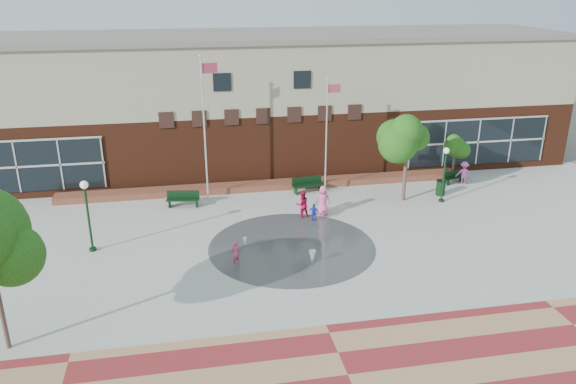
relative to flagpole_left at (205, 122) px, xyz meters
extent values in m
plane|color=#666056|center=(3.74, -10.36, -4.85)|extent=(120.00, 120.00, 0.00)
cube|color=#A8A8A0|center=(3.74, -6.36, -4.85)|extent=(46.00, 18.00, 0.01)
cube|color=maroon|center=(3.74, -17.36, -4.85)|extent=(46.00, 6.00, 0.01)
cylinder|color=#383A3D|center=(3.74, -7.36, -4.85)|extent=(8.40, 8.40, 0.01)
cube|color=#522414|center=(3.74, 7.14, -2.60)|extent=(44.00, 10.00, 4.50)
cube|color=gray|center=(3.74, 7.14, 1.90)|extent=(44.00, 10.00, 4.50)
cube|color=slate|center=(3.74, 7.14, 4.20)|extent=(44.40, 10.40, 0.30)
cube|color=black|center=(-11.26, 2.12, -2.74)|extent=(10.00, 0.12, 3.19)
cube|color=black|center=(18.74, 2.12, -2.74)|extent=(10.00, 0.12, 3.19)
cube|color=black|center=(1.24, 2.12, 1.94)|extent=(1.10, 0.10, 1.10)
cube|color=black|center=(6.24, 2.12, 1.94)|extent=(1.10, 0.10, 1.10)
cube|color=#AB1531|center=(3.74, 1.24, -4.85)|extent=(26.00, 1.20, 0.40)
cylinder|color=silver|center=(-0.05, -0.01, -0.56)|extent=(0.10, 0.10, 8.58)
sphere|color=silver|center=(-0.05, -0.01, 3.78)|extent=(0.17, 0.17, 0.17)
cube|color=#AD354C|center=(0.41, 0.09, 3.10)|extent=(0.93, 0.22, 0.58)
cylinder|color=silver|center=(7.27, -0.26, -1.28)|extent=(0.09, 0.09, 7.16)
sphere|color=silver|center=(7.27, -0.26, 2.35)|extent=(0.15, 0.15, 0.15)
cube|color=#AD354C|center=(7.68, -0.24, 1.75)|extent=(0.83, 0.06, 0.50)
cylinder|color=black|center=(-6.07, -5.94, -3.19)|extent=(0.12, 0.12, 3.32)
cylinder|color=black|center=(-6.07, -5.94, -4.78)|extent=(0.35, 0.35, 0.16)
sphere|color=white|center=(-6.07, -5.94, -1.35)|extent=(0.39, 0.39, 0.39)
cylinder|color=black|center=(13.87, -2.99, -3.32)|extent=(0.11, 0.11, 3.07)
cylinder|color=black|center=(13.87, -2.99, -4.78)|extent=(0.33, 0.33, 0.14)
sphere|color=white|center=(13.87, -2.99, -1.62)|extent=(0.36, 0.36, 0.36)
cube|color=black|center=(-1.57, -0.94, -4.38)|extent=(1.97, 0.83, 0.06)
cube|color=black|center=(-1.53, -0.71, -4.13)|extent=(1.90, 0.35, 0.48)
cube|color=black|center=(6.24, 0.03, -4.35)|extent=(2.07, 0.87, 0.07)
cube|color=black|center=(6.20, 0.28, -4.10)|extent=(1.99, 0.38, 0.50)
cube|color=black|center=(16.18, 0.00, -4.46)|extent=(1.62, 0.92, 0.05)
cube|color=black|center=(16.12, 0.18, -4.26)|extent=(1.49, 0.55, 0.39)
cylinder|color=black|center=(14.27, -1.94, -4.38)|extent=(0.56, 0.56, 0.94)
cylinder|color=black|center=(14.27, -1.94, -3.90)|extent=(0.60, 0.60, 0.06)
cylinder|color=#46312A|center=(-8.04, -13.59, -2.97)|extent=(0.17, 0.17, 3.76)
cylinder|color=#46312A|center=(11.68, -2.32, -3.25)|extent=(0.22, 0.22, 3.21)
cylinder|color=#46312A|center=(16.32, 0.64, -3.86)|extent=(0.17, 0.17, 1.99)
cone|color=white|center=(4.35, -9.34, -4.85)|extent=(0.35, 0.35, 0.67)
cone|color=white|center=(1.43, -6.84, -4.85)|extent=(0.20, 0.20, 0.45)
imported|color=#C9446D|center=(0.78, -8.70, -4.23)|extent=(0.54, 0.48, 1.25)
imported|color=#B40938|center=(5.05, -3.76, -4.06)|extent=(0.87, 0.74, 1.60)
imported|color=#EC5994|center=(6.29, -3.64, -3.97)|extent=(1.01, 0.84, 1.77)
imported|color=#1B2FC6|center=(5.58, -4.40, -4.34)|extent=(0.65, 0.54, 1.04)
imported|color=#E75EB1|center=(16.60, -0.38, -4.07)|extent=(1.15, 0.88, 1.57)
camera|label=1|loc=(-1.17, -32.39, 7.79)|focal=35.00mm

